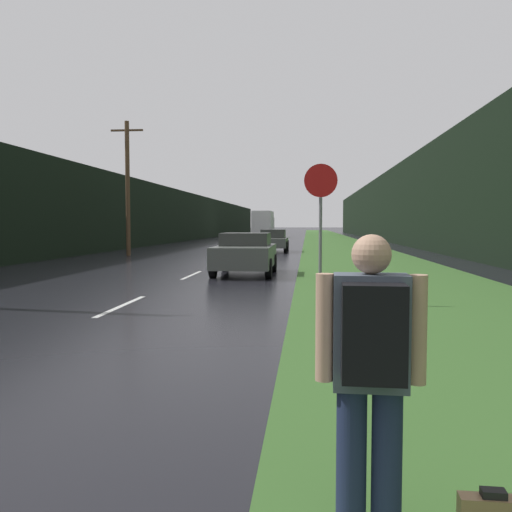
# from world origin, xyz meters

# --- Properties ---
(grass_verge) EXTENTS (6.00, 240.00, 0.02)m
(grass_verge) POSITION_xyz_m (6.59, 40.00, 0.01)
(grass_verge) COLOR #386028
(grass_verge) RESTS_ON ground_plane
(lane_stripe_c) EXTENTS (0.12, 3.00, 0.01)m
(lane_stripe_c) POSITION_xyz_m (0.00, 12.09, 0.00)
(lane_stripe_c) COLOR silver
(lane_stripe_c) RESTS_ON ground_plane
(lane_stripe_d) EXTENTS (0.12, 3.00, 0.01)m
(lane_stripe_d) POSITION_xyz_m (0.00, 19.09, 0.00)
(lane_stripe_d) COLOR silver
(lane_stripe_d) RESTS_ON ground_plane
(lane_stripe_e) EXTENTS (0.12, 3.00, 0.01)m
(lane_stripe_e) POSITION_xyz_m (0.00, 26.09, 0.00)
(lane_stripe_e) COLOR silver
(lane_stripe_e) RESTS_ON ground_plane
(lane_stripe_f) EXTENTS (0.12, 3.00, 0.01)m
(lane_stripe_f) POSITION_xyz_m (0.00, 33.09, 0.00)
(lane_stripe_f) COLOR silver
(lane_stripe_f) RESTS_ON ground_plane
(treeline_far_side) EXTENTS (2.00, 140.00, 5.10)m
(treeline_far_side) POSITION_xyz_m (-9.59, 50.00, 2.55)
(treeline_far_side) COLOR black
(treeline_far_side) RESTS_ON ground_plane
(treeline_near_side) EXTENTS (2.00, 140.00, 6.91)m
(treeline_near_side) POSITION_xyz_m (12.59, 50.00, 3.46)
(treeline_near_side) COLOR black
(treeline_near_side) RESTS_ON ground_plane
(utility_pole_far) EXTENTS (1.80, 0.24, 7.38)m
(utility_pole_far) POSITION_xyz_m (-5.96, 30.17, 3.82)
(utility_pole_far) COLOR #4C3823
(utility_pole_far) RESTS_ON ground_plane
(stop_sign) EXTENTS (0.72, 0.07, 3.04)m
(stop_sign) POSITION_xyz_m (4.21, 12.83, 1.88)
(stop_sign) COLOR slate
(stop_sign) RESTS_ON ground_plane
(hitchhiker_with_backpack) EXTENTS (0.58, 0.41, 1.68)m
(hitchhiker_with_backpack) POSITION_xyz_m (4.26, 3.85, 0.97)
(hitchhiker_with_backpack) COLOR #1E2847
(hitchhiker_with_backpack) RESTS_ON ground_plane
(car_passing_near) EXTENTS (2.00, 4.15, 1.43)m
(car_passing_near) POSITION_xyz_m (1.79, 19.51, 0.73)
(car_passing_near) COLOR #4C514C
(car_passing_near) RESTS_ON ground_plane
(car_passing_far) EXTENTS (1.85, 4.21, 1.41)m
(car_passing_far) POSITION_xyz_m (1.79, 34.79, 0.72)
(car_passing_far) COLOR #4C514C
(car_passing_far) RESTS_ON ground_plane
(delivery_truck) EXTENTS (2.56, 8.67, 3.40)m
(delivery_truck) POSITION_xyz_m (-1.79, 71.45, 1.81)
(delivery_truck) COLOR gray
(delivery_truck) RESTS_ON ground_plane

